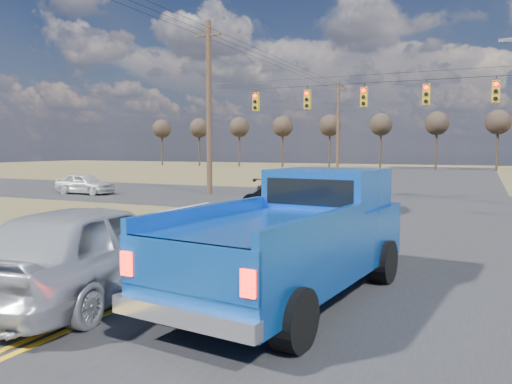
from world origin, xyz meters
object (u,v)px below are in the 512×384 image
at_px(silver_suv, 90,249).
at_px(dgrey_car_queue, 293,190).
at_px(black_suv, 283,199).
at_px(pickup_truck, 297,237).
at_px(cross_car_west, 85,184).
at_px(white_car_queue, 358,194).

relative_size(silver_suv, dgrey_car_queue, 1.08).
xyz_separation_m(black_suv, dgrey_car_queue, (-1.12, 4.21, 0.04)).
relative_size(pickup_truck, silver_suv, 1.21).
distance_m(silver_suv, cross_car_west, 21.82).
relative_size(pickup_truck, dgrey_car_queue, 1.31).
xyz_separation_m(dgrey_car_queue, cross_car_west, (-13.05, -0.33, -0.07)).
bearing_deg(black_suv, dgrey_car_queue, -82.06).
height_order(pickup_truck, cross_car_west, pickup_truck).
height_order(pickup_truck, silver_suv, pickup_truck).
bearing_deg(pickup_truck, white_car_queue, 104.75).
height_order(silver_suv, cross_car_west, silver_suv).
xyz_separation_m(pickup_truck, dgrey_car_queue, (-5.47, 14.52, -0.41)).
bearing_deg(pickup_truck, dgrey_car_queue, 117.20).
bearing_deg(silver_suv, cross_car_west, -53.90).
relative_size(dgrey_car_queue, cross_car_west, 1.30).
bearing_deg(black_suv, cross_car_west, -22.31).
bearing_deg(pickup_truck, cross_car_west, 149.07).
height_order(white_car_queue, dgrey_car_queue, white_car_queue).
distance_m(black_suv, white_car_queue, 3.41).
height_order(pickup_truck, white_car_queue, pickup_truck).
xyz_separation_m(silver_suv, dgrey_car_queue, (-2.06, 16.08, -0.19)).
bearing_deg(black_suv, pickup_truck, 105.89).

